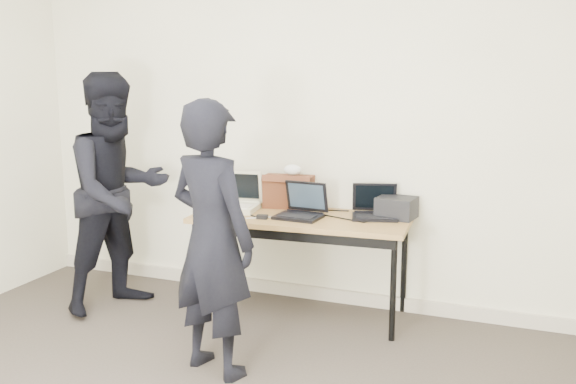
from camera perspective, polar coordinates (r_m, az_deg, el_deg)
The scene contains 13 objects.
room at distance 2.70m, azimuth -14.42°, elevation 2.38°, with size 4.60×4.60×2.80m.
desk at distance 4.48m, azimuth 1.15°, elevation -2.91°, with size 1.54×0.74×0.72m.
laptop_beige at distance 4.68m, azimuth -4.66°, elevation -0.91°, with size 0.37×0.36×0.27m.
laptop_center at distance 4.44m, azimuth 1.20°, elevation -1.53°, with size 0.33×0.31×0.24m.
laptop_right at distance 4.48m, azimuth 7.70°, elevation -1.56°, with size 0.37×0.36×0.23m.
leather_satchel at distance 4.71m, azimuth 0.05°, elevation 0.11°, with size 0.38×0.22×0.25m.
tissue at distance 4.67m, azimuth 0.41°, elevation 1.98°, with size 0.13×0.10×0.08m, color white.
equipment_box at distance 4.46m, azimuth 9.63°, elevation -1.37°, with size 0.25×0.21×0.15m, color black.
power_brick at distance 4.39m, azimuth -2.31°, elevation -2.22°, with size 0.07×0.05×0.03m, color black.
cables at distance 4.45m, azimuth 1.75°, elevation -2.15°, with size 1.14×0.48×0.01m.
person_typist at distance 3.64m, azimuth -6.78°, elevation -4.19°, with size 0.58×0.38×1.58m, color black.
person_observer at distance 4.76m, azimuth -14.89°, elevation -0.05°, with size 0.83×0.65×1.71m, color black.
baseboard at distance 4.97m, azimuth 1.57°, elevation -8.83°, with size 4.50×0.03×0.10m, color #BEB39D.
Camera 1 is at (1.56, -2.17, 1.74)m, focal length 40.00 mm.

